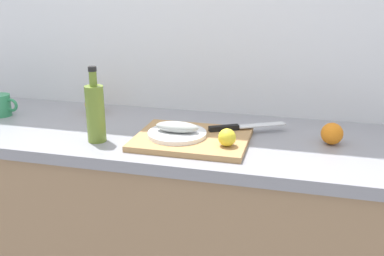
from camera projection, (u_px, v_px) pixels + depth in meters
name	position (u px, v px, depth m)	size (l,w,h in m)	color
back_wall	(165.00, 26.00, 1.84)	(3.20, 0.05, 2.50)	white
kitchen_counter	(144.00, 234.00, 1.79)	(2.00, 0.60, 0.90)	#9E7A56
cutting_board	(192.00, 139.00, 1.52)	(0.39, 0.31, 0.02)	tan
white_plate	(177.00, 134.00, 1.52)	(0.20, 0.20, 0.01)	white
fish_fillet	(177.00, 127.00, 1.51)	(0.15, 0.07, 0.04)	#999E99
chef_knife	(238.00, 127.00, 1.59)	(0.27, 0.16, 0.02)	silver
lemon_0	(227.00, 137.00, 1.42)	(0.06, 0.06, 0.06)	yellow
olive_oil_bottle	(95.00, 112.00, 1.50)	(0.06, 0.06, 0.26)	olive
coffee_mug_1	(1.00, 105.00, 1.81)	(0.13, 0.09, 0.09)	#338C59
orange_0	(332.00, 134.00, 1.49)	(0.07, 0.07, 0.07)	orange
orange_1	(94.00, 104.00, 1.85)	(0.08, 0.08, 0.08)	orange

